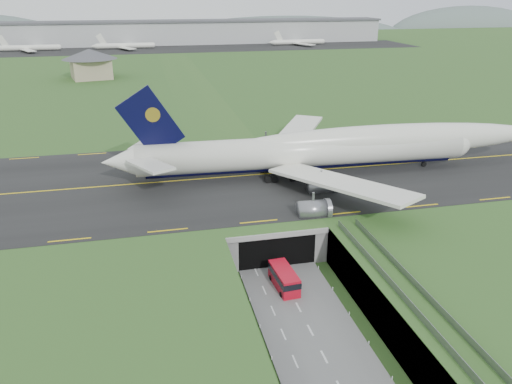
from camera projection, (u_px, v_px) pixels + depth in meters
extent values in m
plane|color=#2A5120|center=(292.00, 296.00, 69.43)|extent=(900.00, 900.00, 0.00)
cube|color=gray|center=(293.00, 278.00, 68.31)|extent=(800.00, 800.00, 6.00)
cube|color=slate|center=(309.00, 329.00, 62.61)|extent=(12.00, 75.00, 0.20)
cube|color=black|center=(244.00, 176.00, 97.01)|extent=(800.00, 44.00, 0.18)
cube|color=gray|center=(261.00, 207.00, 84.57)|extent=(16.00, 22.00, 1.00)
cube|color=gray|center=(220.00, 224.00, 84.07)|extent=(2.00, 22.00, 6.00)
cube|color=gray|center=(300.00, 216.00, 86.93)|extent=(2.00, 22.00, 6.00)
cube|color=black|center=(268.00, 236.00, 81.16)|extent=(12.00, 12.00, 5.00)
cube|color=#A8A8A3|center=(278.00, 235.00, 74.53)|extent=(17.00, 0.50, 0.80)
cube|color=#A8A8A3|center=(443.00, 333.00, 52.78)|extent=(3.00, 53.00, 0.50)
cube|color=gray|center=(432.00, 329.00, 52.21)|extent=(0.06, 53.00, 1.00)
cube|color=gray|center=(456.00, 326.00, 52.79)|extent=(0.06, 53.00, 1.00)
cylinder|color=#A8A8A3|center=(427.00, 341.00, 56.16)|extent=(0.90, 0.90, 5.60)
cylinder|color=#A8A8A3|center=(380.00, 285.00, 67.02)|extent=(0.90, 0.90, 5.60)
cylinder|color=white|center=(304.00, 151.00, 95.90)|extent=(63.75, 8.42, 5.98)
sphere|color=white|center=(455.00, 143.00, 101.30)|extent=(6.08, 6.08, 5.86)
cone|color=white|center=(120.00, 162.00, 90.03)|extent=(6.76, 5.93, 5.68)
ellipsoid|color=white|center=(389.00, 140.00, 98.32)|extent=(64.48, 7.97, 6.28)
ellipsoid|color=black|center=(452.00, 140.00, 100.86)|extent=(4.29, 2.78, 2.09)
cylinder|color=black|center=(304.00, 163.00, 96.78)|extent=(60.44, 4.83, 2.51)
cube|color=white|center=(294.00, 135.00, 110.21)|extent=(20.47, 27.19, 2.52)
cube|color=white|center=(151.00, 142.00, 96.85)|extent=(8.81, 11.01, 0.96)
cube|color=white|center=(339.00, 182.00, 82.93)|extent=(18.85, 27.83, 2.52)
cube|color=white|center=(150.00, 165.00, 84.07)|extent=(8.27, 11.10, 0.96)
cube|color=black|center=(151.00, 122.00, 88.44)|extent=(11.90, 1.02, 13.23)
cylinder|color=gold|center=(153.00, 114.00, 88.00)|extent=(2.64, 0.75, 2.62)
cylinder|color=slate|center=(295.00, 156.00, 105.55)|extent=(4.98, 3.27, 3.08)
cylinder|color=slate|center=(266.00, 144.00, 113.75)|extent=(4.98, 3.27, 3.08)
cylinder|color=slate|center=(321.00, 186.00, 89.35)|extent=(4.98, 3.27, 3.08)
cylinder|color=slate|center=(313.00, 210.00, 79.65)|extent=(4.98, 3.27, 3.08)
cylinder|color=black|center=(424.00, 164.00, 101.78)|extent=(1.05, 0.51, 1.03)
cube|color=black|center=(283.00, 172.00, 96.69)|extent=(5.86, 6.75, 1.31)
cube|color=red|center=(284.00, 278.00, 70.82)|extent=(3.03, 6.98, 2.73)
cube|color=black|center=(284.00, 275.00, 70.62)|extent=(3.09, 7.08, 0.91)
cube|color=black|center=(284.00, 285.00, 71.25)|extent=(2.82, 6.52, 0.45)
cylinder|color=black|center=(281.00, 295.00, 68.88)|extent=(0.38, 0.84, 0.82)
cylinder|color=black|center=(271.00, 278.00, 72.92)|extent=(0.38, 0.84, 0.82)
cylinder|color=black|center=(297.00, 292.00, 69.52)|extent=(0.38, 0.84, 0.82)
cylinder|color=black|center=(286.00, 275.00, 73.55)|extent=(0.38, 0.84, 0.82)
cube|color=tan|center=(91.00, 69.00, 204.36)|extent=(17.69, 17.69, 7.93)
cone|color=#4C4C51|center=(89.00, 54.00, 202.13)|extent=(25.94, 25.94, 3.97)
cube|color=#B2B2B2|center=(165.00, 33.00, 335.79)|extent=(300.00, 22.00, 15.00)
cube|color=#4C4C51|center=(165.00, 21.00, 332.99)|extent=(302.00, 24.00, 1.20)
cube|color=black|center=(169.00, 49.00, 311.40)|extent=(320.00, 50.00, 0.08)
cylinder|color=white|center=(29.00, 48.00, 298.30)|extent=(34.00, 3.20, 3.20)
cylinder|color=white|center=(125.00, 46.00, 309.77)|extent=(34.00, 3.20, 3.20)
cylinder|color=white|center=(298.00, 42.00, 332.81)|extent=(34.00, 3.20, 3.20)
ellipsoid|color=slate|center=(284.00, 40.00, 484.51)|extent=(260.00, 91.00, 44.00)
ellipsoid|color=slate|center=(467.00, 36.00, 525.46)|extent=(180.00, 63.00, 60.00)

